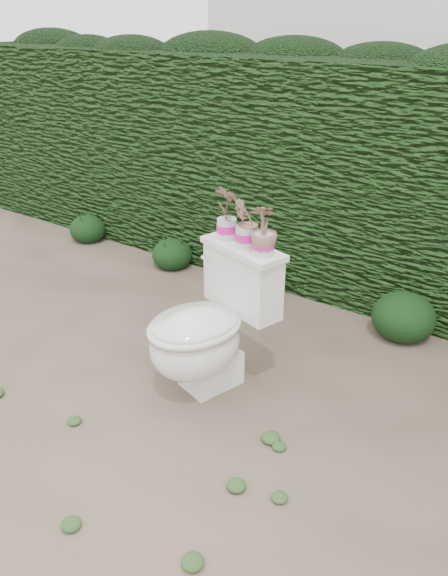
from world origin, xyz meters
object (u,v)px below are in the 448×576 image
Objects in this scene: toilet at (207,330)px; potted_plant_center at (246,225)px; potted_plant_left at (227,213)px; potted_plant_right at (264,232)px.

potted_plant_center reaches higher than toilet.
potted_plant_right is at bearing 172.11° from potted_plant_left.
potted_plant_left is 0.16m from potted_plant_center.
potted_plant_left is 1.14× the size of potted_plant_right.
toilet is at bearing 18.42° from potted_plant_right.
toilet is 0.59m from potted_plant_center.
toilet is 0.63m from potted_plant_left.
potted_plant_right reaches higher than toilet.
potted_plant_left is (-0.06, 0.27, 0.56)m from toilet.
potted_plant_center is at bearing 85.35° from toilet.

